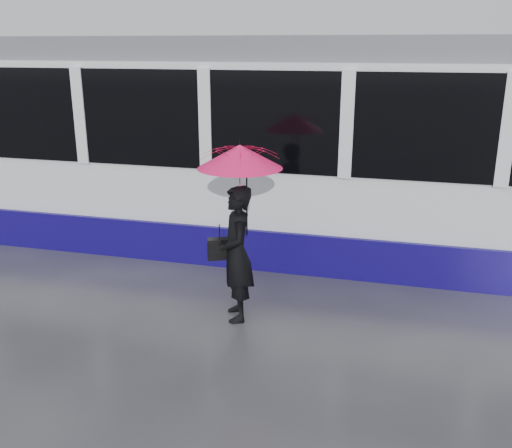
# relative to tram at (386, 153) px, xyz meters

# --- Properties ---
(ground) EXTENTS (90.00, 90.00, 0.00)m
(ground) POSITION_rel_tram_xyz_m (-1.17, -2.50, -1.64)
(ground) COLOR #2B2B30
(ground) RESTS_ON ground
(rails) EXTENTS (34.00, 1.51, 0.02)m
(rails) POSITION_rel_tram_xyz_m (-1.17, -0.00, -1.63)
(rails) COLOR #3F3D38
(rails) RESTS_ON ground
(tram) EXTENTS (26.00, 2.56, 3.35)m
(tram) POSITION_rel_tram_xyz_m (0.00, 0.00, 0.00)
(tram) COLOR white
(tram) RESTS_ON ground
(woman) EXTENTS (0.61, 0.72, 1.67)m
(woman) POSITION_rel_tram_xyz_m (-1.57, -2.80, -0.80)
(woman) COLOR black
(woman) RESTS_ON ground
(umbrella) EXTENTS (1.29, 1.29, 1.13)m
(umbrella) POSITION_rel_tram_xyz_m (-1.52, -2.80, 0.19)
(umbrella) COLOR #FA1550
(umbrella) RESTS_ON ground
(handbag) EXTENTS (0.32, 0.24, 0.44)m
(handbag) POSITION_rel_tram_xyz_m (-1.79, -2.78, -0.76)
(handbag) COLOR black
(handbag) RESTS_ON ground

